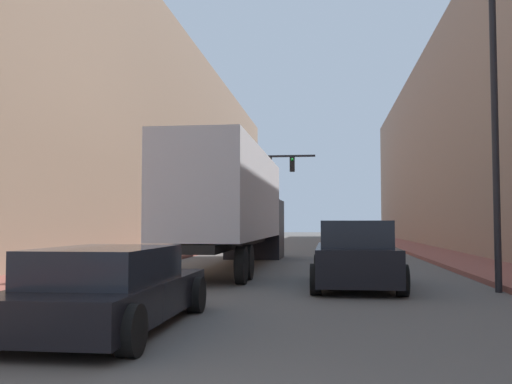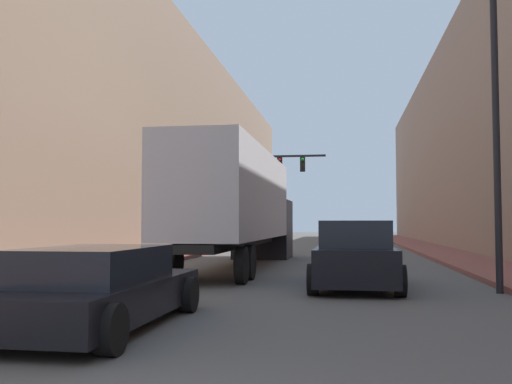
{
  "view_description": "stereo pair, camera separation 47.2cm",
  "coord_description": "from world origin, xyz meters",
  "px_view_note": "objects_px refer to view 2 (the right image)",
  "views": [
    {
      "loc": [
        1.22,
        -3.14,
        1.6
      ],
      "look_at": [
        -0.65,
        11.56,
        2.42
      ],
      "focal_mm": 40.0,
      "sensor_mm": 36.0,
      "label": 1
    },
    {
      "loc": [
        1.69,
        -3.08,
        1.6
      ],
      "look_at": [
        -0.65,
        11.56,
        2.42
      ],
      "focal_mm": 40.0,
      "sensor_mm": 36.0,
      "label": 2
    }
  ],
  "objects_px": {
    "traffic_signal_gantry": "(259,180)",
    "semi_truck": "(240,205)",
    "street_lamp": "(495,92)",
    "suv_car": "(355,256)",
    "sedan_car": "(98,289)"
  },
  "relations": [
    {
      "from": "traffic_signal_gantry",
      "to": "sedan_car",
      "type": "bearing_deg",
      "value": -86.69
    },
    {
      "from": "traffic_signal_gantry",
      "to": "street_lamp",
      "type": "relative_size",
      "value": 0.82
    },
    {
      "from": "sedan_car",
      "to": "street_lamp",
      "type": "height_order",
      "value": "street_lamp"
    },
    {
      "from": "street_lamp",
      "to": "traffic_signal_gantry",
      "type": "bearing_deg",
      "value": 113.0
    },
    {
      "from": "sedan_car",
      "to": "traffic_signal_gantry",
      "type": "height_order",
      "value": "traffic_signal_gantry"
    },
    {
      "from": "semi_truck",
      "to": "suv_car",
      "type": "distance_m",
      "value": 7.22
    },
    {
      "from": "street_lamp",
      "to": "semi_truck",
      "type": "bearing_deg",
      "value": 137.89
    },
    {
      "from": "sedan_car",
      "to": "suv_car",
      "type": "relative_size",
      "value": 0.95
    },
    {
      "from": "semi_truck",
      "to": "traffic_signal_gantry",
      "type": "bearing_deg",
      "value": 95.9
    },
    {
      "from": "traffic_signal_gantry",
      "to": "street_lamp",
      "type": "distance_m",
      "value": 22.37
    },
    {
      "from": "semi_truck",
      "to": "suv_car",
      "type": "height_order",
      "value": "semi_truck"
    },
    {
      "from": "suv_car",
      "to": "traffic_signal_gantry",
      "type": "xyz_separation_m",
      "value": [
        -5.48,
        19.8,
        3.5
      ]
    },
    {
      "from": "sedan_car",
      "to": "suv_car",
      "type": "xyz_separation_m",
      "value": [
        3.96,
        6.35,
        0.19
      ]
    },
    {
      "from": "traffic_signal_gantry",
      "to": "semi_truck",
      "type": "bearing_deg",
      "value": -84.1
    },
    {
      "from": "suv_car",
      "to": "traffic_signal_gantry",
      "type": "bearing_deg",
      "value": 105.46
    }
  ]
}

